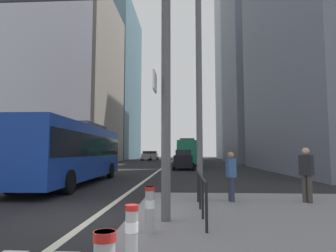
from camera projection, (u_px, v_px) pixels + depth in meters
name	position (u px, v px, depth m)	size (l,w,h in m)	color
ground_plane	(159.00, 171.00, 27.33)	(160.00, 160.00, 0.00)	black
median_island	(333.00, 230.00, 6.15)	(9.00, 10.00, 0.15)	gray
lane_centre_line	(166.00, 166.00, 37.28)	(0.20, 80.00, 0.01)	beige
office_tower_left_mid	(81.00, 81.00, 52.10)	(11.41, 19.84, 28.91)	gray
office_tower_left_far	(114.00, 83.00, 77.30)	(10.78, 24.52, 39.80)	slate
office_tower_right_mid	(268.00, 65.00, 50.52)	(13.97, 16.37, 33.42)	slate
office_tower_right_far	(240.00, 48.00, 75.45)	(10.73, 21.23, 57.11)	#9E9EA3
city_bus_blue_oncoming	(73.00, 150.00, 15.81)	(2.88, 11.69, 3.40)	#14389E
city_bus_red_receding	(186.00, 151.00, 38.85)	(2.89, 11.40, 3.40)	#198456
city_bus_red_distant	(191.00, 152.00, 57.22)	(2.79, 11.43, 3.40)	red
car_oncoming_mid	(147.00, 156.00, 62.03)	(2.16, 4.41, 1.94)	silver
car_receding_near	(184.00, 159.00, 29.03)	(2.13, 4.57, 1.94)	black
car_receding_far	(189.00, 155.00, 66.65)	(2.12, 4.43, 1.94)	#232838
car_oncoming_far	(153.00, 156.00, 62.76)	(2.10, 4.06, 1.94)	#B2A899
traffic_signal_gantry	(92.00, 55.00, 7.10)	(5.52, 0.65, 6.00)	#515156
street_lamp_post	(199.00, 47.00, 9.91)	(5.50, 0.32, 8.00)	#56565B
bollard_left	(132.00, 230.00, 4.16)	(0.20, 0.20, 0.81)	#99999E
bollard_right	(150.00, 207.00, 5.72)	(0.20, 0.20, 0.89)	#99999E
pedestrian_railing	(201.00, 186.00, 7.50)	(0.06, 3.59, 0.98)	black
pedestrian_waiting	(231.00, 174.00, 9.38)	(0.29, 0.41, 1.57)	#2D334C
pedestrian_walking	(306.00, 172.00, 9.18)	(0.43, 0.44, 1.71)	#423D38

